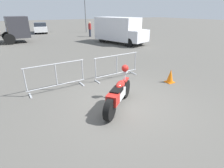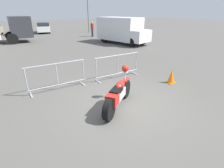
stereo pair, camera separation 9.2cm
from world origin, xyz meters
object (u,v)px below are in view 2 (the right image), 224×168
(crowd_barrier_near, at_px, (57,76))
(delivery_van, at_px, (121,30))
(crowd_barrier_far, at_px, (118,66))
(pedestrian, at_px, (92,29))
(parked_car_white, at_px, (43,28))
(motorcycle, at_px, (118,94))
(street_lamp, at_px, (88,4))
(traffic_cone, at_px, (171,76))
(parked_car_blue, at_px, (20,28))

(crowd_barrier_near, height_order, delivery_van, delivery_van)
(crowd_barrier_near, height_order, crowd_barrier_far, same)
(pedestrian, bearing_deg, crowd_barrier_far, 102.00)
(delivery_van, height_order, parked_car_white, delivery_van)
(motorcycle, relative_size, street_lamp, 0.31)
(delivery_van, xyz_separation_m, parked_car_white, (-4.90, 12.57, -0.55))
(motorcycle, xyz_separation_m, crowd_barrier_far, (1.35, 2.29, 0.09))
(motorcycle, distance_m, delivery_van, 11.98)
(crowd_barrier_near, height_order, parked_car_white, parked_car_white)
(crowd_barrier_far, distance_m, parked_car_white, 20.35)
(delivery_van, distance_m, traffic_cone, 10.08)
(motorcycle, distance_m, parked_car_blue, 22.21)
(parked_car_blue, relative_size, pedestrian, 2.67)
(motorcycle, xyz_separation_m, parked_car_white, (1.54, 22.65, 0.22))
(motorcycle, distance_m, pedestrian, 16.64)
(parked_car_blue, distance_m, parked_car_white, 3.05)
(crowd_barrier_near, xyz_separation_m, parked_car_white, (2.89, 20.35, 0.13))
(crowd_barrier_near, xyz_separation_m, delivery_van, (7.79, 7.78, 0.69))
(traffic_cone, bearing_deg, parked_car_blue, 101.83)
(motorcycle, height_order, parked_car_white, parked_car_white)
(parked_car_blue, height_order, pedestrian, pedestrian)
(crowd_barrier_near, height_order, traffic_cone, crowd_barrier_near)
(motorcycle, xyz_separation_m, street_lamp, (7.28, 20.15, 3.25))
(motorcycle, relative_size, traffic_cone, 3.03)
(delivery_van, xyz_separation_m, parked_car_blue, (-7.91, 12.08, -0.50))
(crowd_barrier_near, relative_size, pedestrian, 1.34)
(pedestrian, distance_m, traffic_cone, 15.21)
(motorcycle, height_order, delivery_van, delivery_van)
(traffic_cone, bearing_deg, delivery_van, 70.20)
(motorcycle, height_order, street_lamp, street_lamp)
(crowd_barrier_far, bearing_deg, crowd_barrier_near, 180.00)
(parked_car_white, bearing_deg, crowd_barrier_far, -171.94)
(crowd_barrier_far, distance_m, delivery_van, 9.32)
(parked_car_white, bearing_deg, traffic_cone, -167.53)
(crowd_barrier_near, distance_m, street_lamp, 20.08)
(parked_car_blue, bearing_deg, pedestrian, -123.38)
(delivery_van, bearing_deg, traffic_cone, -37.25)
(parked_car_white, bearing_deg, street_lamp, -104.91)
(parked_car_white, height_order, street_lamp, street_lamp)
(crowd_barrier_near, relative_size, crowd_barrier_far, 1.00)
(crowd_barrier_far, bearing_deg, motorcycle, -120.54)
(motorcycle, height_order, pedestrian, pedestrian)
(delivery_van, relative_size, parked_car_white, 1.28)
(parked_car_blue, height_order, street_lamp, street_lamp)
(crowd_barrier_near, bearing_deg, traffic_cone, -20.72)
(crowd_barrier_far, relative_size, delivery_van, 0.42)
(parked_car_blue, xyz_separation_m, traffic_cone, (4.51, -21.52, -0.45))
(crowd_barrier_near, xyz_separation_m, traffic_cone, (4.39, -1.66, -0.27))
(motorcycle, relative_size, delivery_van, 0.33)
(motorcycle, distance_m, street_lamp, 21.67)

